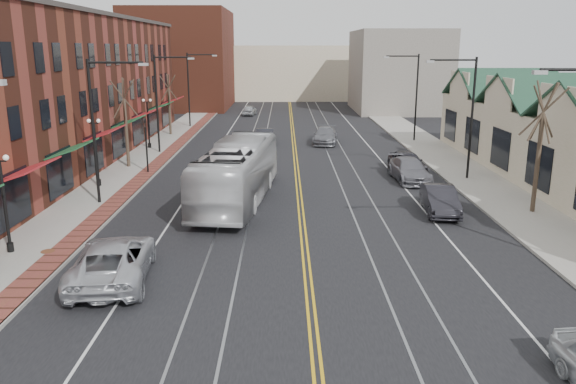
{
  "coord_description": "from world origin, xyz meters",
  "views": [
    {
      "loc": [
        -0.92,
        -15.0,
        8.75
      ],
      "look_at": [
        -0.74,
        11.09,
        2.0
      ],
      "focal_mm": 35.0,
      "sensor_mm": 36.0,
      "label": 1
    }
  ],
  "objects_px": {
    "transit_bus": "(237,173)",
    "parked_car_d": "(407,162)",
    "parked_suv": "(113,260)",
    "parked_car_b": "(440,200)",
    "parked_car_c": "(409,170)"
  },
  "relations": [
    {
      "from": "parked_car_b",
      "to": "transit_bus",
      "type": "bearing_deg",
      "value": 172.8
    },
    {
      "from": "transit_bus",
      "to": "parked_car_c",
      "type": "relative_size",
      "value": 2.43
    },
    {
      "from": "parked_suv",
      "to": "parked_car_d",
      "type": "xyz_separation_m",
      "value": [
        15.41,
        19.14,
        -0.06
      ]
    },
    {
      "from": "transit_bus",
      "to": "parked_suv",
      "type": "xyz_separation_m",
      "value": [
        -3.88,
        -11.29,
        -0.92
      ]
    },
    {
      "from": "transit_bus",
      "to": "parked_car_d",
      "type": "height_order",
      "value": "transit_bus"
    },
    {
      "from": "parked_suv",
      "to": "parked_car_b",
      "type": "height_order",
      "value": "parked_suv"
    },
    {
      "from": "parked_car_c",
      "to": "parked_car_d",
      "type": "distance_m",
      "value": 2.6
    },
    {
      "from": "transit_bus",
      "to": "parked_car_d",
      "type": "relative_size",
      "value": 2.76
    },
    {
      "from": "parked_car_c",
      "to": "parked_car_d",
      "type": "height_order",
      "value": "parked_car_d"
    },
    {
      "from": "transit_bus",
      "to": "parked_car_d",
      "type": "xyz_separation_m",
      "value": [
        11.53,
        7.85,
        -0.97
      ]
    },
    {
      "from": "parked_car_c",
      "to": "parked_suv",
      "type": "bearing_deg",
      "value": -135.61
    },
    {
      "from": "parked_suv",
      "to": "parked_car_d",
      "type": "distance_m",
      "value": 24.57
    },
    {
      "from": "transit_bus",
      "to": "parked_car_b",
      "type": "bearing_deg",
      "value": 174.91
    },
    {
      "from": "parked_car_b",
      "to": "parked_car_c",
      "type": "relative_size",
      "value": 0.87
    },
    {
      "from": "transit_bus",
      "to": "parked_car_c",
      "type": "distance_m",
      "value": 12.35
    }
  ]
}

